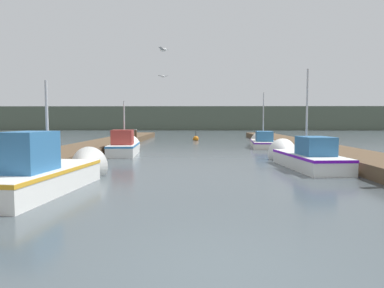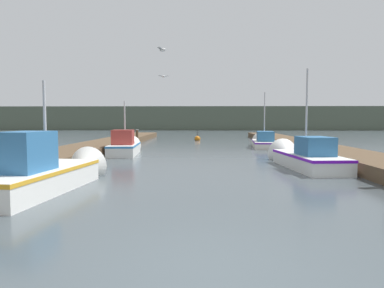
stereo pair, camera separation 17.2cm
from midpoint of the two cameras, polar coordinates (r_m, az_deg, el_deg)
ground_plane at (r=4.71m, az=3.36°, el=-20.84°), size 200.00×200.00×0.00m
dock_left at (r=21.38m, az=-16.92°, el=-0.78°), size 2.75×40.00×0.50m
dock_right at (r=21.50m, az=19.87°, el=-0.82°), size 2.75×40.00×0.50m
distant_shore_ridge at (r=72.46m, az=1.17°, el=4.28°), size 120.00×16.00×4.54m
fishing_boat_0 at (r=10.58m, az=-22.97°, el=-4.31°), size 1.98×5.47×3.43m
fishing_boat_1 at (r=15.32m, az=17.64°, el=-1.99°), size 2.01×5.73×4.51m
fishing_boat_2 at (r=20.26m, az=-11.35°, el=-0.36°), size 1.79×4.88×3.42m
fishing_boat_3 at (r=25.82m, az=11.50°, el=0.38°), size 2.09×5.51×4.48m
mooring_piling_1 at (r=29.04m, az=-9.54°, el=1.25°), size 0.24×0.24×1.18m
channel_buoy at (r=33.07m, az=0.49°, el=0.89°), size 0.57×0.57×1.07m
seagull_lead at (r=19.18m, az=-5.09°, el=11.16°), size 0.55×0.31×0.12m
seagull_1 at (r=13.49m, az=-5.14°, el=15.38°), size 0.34×0.55×0.12m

